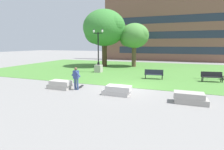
{
  "coord_description": "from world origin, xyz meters",
  "views": [
    {
      "loc": [
        3.55,
        -13.04,
        3.39
      ],
      "look_at": [
        -0.67,
        -1.4,
        1.2
      ],
      "focal_mm": 28.0,
      "sensor_mm": 36.0,
      "label": 1
    }
  ],
  "objects_px": {
    "person_skateboarder": "(76,77)",
    "park_bench_near_right": "(212,76)",
    "lamp_post_right": "(98,64)",
    "skateboard": "(80,87)",
    "concrete_block_center": "(60,85)",
    "concrete_block_right": "(190,98)",
    "concrete_block_left": "(117,90)",
    "park_bench_near_left": "(154,74)"
  },
  "relations": [
    {
      "from": "concrete_block_right",
      "to": "person_skateboarder",
      "type": "bearing_deg",
      "value": 176.86
    },
    {
      "from": "lamp_post_right",
      "to": "concrete_block_center",
      "type": "bearing_deg",
      "value": -86.48
    },
    {
      "from": "concrete_block_right",
      "to": "park_bench_near_left",
      "type": "relative_size",
      "value": 1.01
    },
    {
      "from": "person_skateboarder",
      "to": "park_bench_near_left",
      "type": "distance_m",
      "value": 7.96
    },
    {
      "from": "concrete_block_right",
      "to": "park_bench_near_left",
      "type": "distance_m",
      "value": 7.2
    },
    {
      "from": "concrete_block_left",
      "to": "lamp_post_right",
      "type": "relative_size",
      "value": 0.37
    },
    {
      "from": "concrete_block_left",
      "to": "park_bench_near_left",
      "type": "relative_size",
      "value": 1.03
    },
    {
      "from": "concrete_block_center",
      "to": "park_bench_near_left",
      "type": "bearing_deg",
      "value": 45.05
    },
    {
      "from": "park_bench_near_left",
      "to": "concrete_block_center",
      "type": "bearing_deg",
      "value": -134.95
    },
    {
      "from": "concrete_block_center",
      "to": "concrete_block_left",
      "type": "bearing_deg",
      "value": -1.08
    },
    {
      "from": "concrete_block_right",
      "to": "lamp_post_right",
      "type": "xyz_separation_m",
      "value": [
        -9.67,
        8.57,
        0.75
      ]
    },
    {
      "from": "person_skateboarder",
      "to": "skateboard",
      "type": "bearing_deg",
      "value": 92.97
    },
    {
      "from": "concrete_block_left",
      "to": "park_bench_near_right",
      "type": "height_order",
      "value": "park_bench_near_right"
    },
    {
      "from": "park_bench_near_left",
      "to": "concrete_block_left",
      "type": "bearing_deg",
      "value": -104.55
    },
    {
      "from": "concrete_block_right",
      "to": "skateboard",
      "type": "xyz_separation_m",
      "value": [
        -7.86,
        0.97,
        -0.22
      ]
    },
    {
      "from": "skateboard",
      "to": "lamp_post_right",
      "type": "bearing_deg",
      "value": 103.41
    },
    {
      "from": "park_bench_near_right",
      "to": "lamp_post_right",
      "type": "xyz_separation_m",
      "value": [
        -11.94,
        1.56,
        0.52
      ]
    },
    {
      "from": "concrete_block_right",
      "to": "lamp_post_right",
      "type": "distance_m",
      "value": 12.94
    },
    {
      "from": "person_skateboarder",
      "to": "concrete_block_right",
      "type": "bearing_deg",
      "value": -3.14
    },
    {
      "from": "person_skateboarder",
      "to": "park_bench_near_right",
      "type": "xyz_separation_m",
      "value": [
        10.1,
        6.58,
        -0.43
      ]
    },
    {
      "from": "concrete_block_center",
      "to": "concrete_block_right",
      "type": "height_order",
      "value": "same"
    },
    {
      "from": "concrete_block_right",
      "to": "park_bench_near_right",
      "type": "height_order",
      "value": "park_bench_near_right"
    },
    {
      "from": "concrete_block_right",
      "to": "person_skateboarder",
      "type": "height_order",
      "value": "person_skateboarder"
    },
    {
      "from": "concrete_block_center",
      "to": "skateboard",
      "type": "relative_size",
      "value": 1.81
    },
    {
      "from": "skateboard",
      "to": "concrete_block_left",
      "type": "bearing_deg",
      "value": -13.19
    },
    {
      "from": "lamp_post_right",
      "to": "concrete_block_left",
      "type": "bearing_deg",
      "value": -58.34
    },
    {
      "from": "person_skateboarder",
      "to": "skateboard",
      "type": "relative_size",
      "value": 1.66
    },
    {
      "from": "skateboard",
      "to": "park_bench_near_right",
      "type": "xyz_separation_m",
      "value": [
        10.13,
        6.04,
        0.45
      ]
    },
    {
      "from": "park_bench_near_right",
      "to": "park_bench_near_left",
      "type": "bearing_deg",
      "value": -175.56
    },
    {
      "from": "skateboard",
      "to": "concrete_block_right",
      "type": "bearing_deg",
      "value": -7.05
    },
    {
      "from": "concrete_block_center",
      "to": "lamp_post_right",
      "type": "height_order",
      "value": "lamp_post_right"
    },
    {
      "from": "concrete_block_right",
      "to": "person_skateboarder",
      "type": "xyz_separation_m",
      "value": [
        -7.83,
        0.43,
        0.66
      ]
    },
    {
      "from": "concrete_block_right",
      "to": "park_bench_near_right",
      "type": "xyz_separation_m",
      "value": [
        2.28,
        7.01,
        0.23
      ]
    },
    {
      "from": "concrete_block_left",
      "to": "park_bench_near_left",
      "type": "bearing_deg",
      "value": 75.45
    },
    {
      "from": "skateboard",
      "to": "park_bench_near_right",
      "type": "bearing_deg",
      "value": 30.79
    },
    {
      "from": "concrete_block_left",
      "to": "park_bench_near_left",
      "type": "distance_m",
      "value": 6.64
    },
    {
      "from": "concrete_block_center",
      "to": "person_skateboarder",
      "type": "bearing_deg",
      "value": 6.7
    },
    {
      "from": "park_bench_near_left",
      "to": "park_bench_near_right",
      "type": "distance_m",
      "value": 5.12
    },
    {
      "from": "person_skateboarder",
      "to": "park_bench_near_right",
      "type": "height_order",
      "value": "person_skateboarder"
    },
    {
      "from": "person_skateboarder",
      "to": "park_bench_near_right",
      "type": "bearing_deg",
      "value": 33.07
    },
    {
      "from": "person_skateboarder",
      "to": "lamp_post_right",
      "type": "xyz_separation_m",
      "value": [
        -1.84,
        8.14,
        0.09
      ]
    },
    {
      "from": "skateboard",
      "to": "park_bench_near_right",
      "type": "relative_size",
      "value": 0.55
    }
  ]
}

